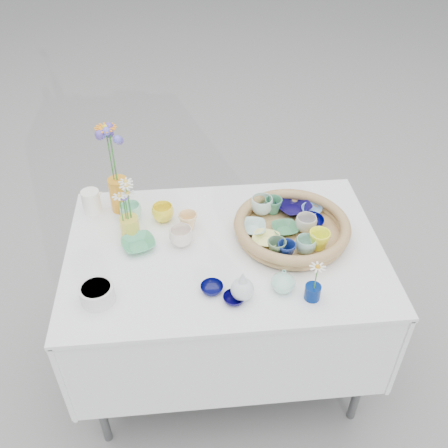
{
  "coord_description": "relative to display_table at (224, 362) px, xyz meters",
  "views": [
    {
      "loc": [
        -0.14,
        -1.48,
        2.1
      ],
      "look_at": [
        0.0,
        0.02,
        0.87
      ],
      "focal_mm": 40.0,
      "sensor_mm": 36.0,
      "label": 1
    }
  ],
  "objects": [
    {
      "name": "tray_ceramic_3",
      "position": [
        0.25,
        0.06,
        0.8
      ],
      "size": [
        0.11,
        0.11,
        0.03
      ],
      "primitive_type": "imported",
      "rotation": [
        0.0,
        0.0,
        0.09
      ],
      "color": "#3D7F52",
      "rests_on": "wicker_tray"
    },
    {
      "name": "loose_ceramic_5",
      "position": [
        -0.38,
        0.23,
        0.8
      ],
      "size": [
        0.1,
        0.1,
        0.07
      ],
      "primitive_type": "imported",
      "rotation": [
        0.0,
        0.0,
        0.09
      ],
      "color": "#9DEBC6",
      "rests_on": "display_table"
    },
    {
      "name": "tray_ceramic_7",
      "position": [
        0.34,
        0.05,
        0.82
      ],
      "size": [
        0.1,
        0.1,
        0.07
      ],
      "primitive_type": "imported",
      "rotation": [
        0.0,
        0.0,
        -0.16
      ],
      "color": "beige",
      "rests_on": "wicker_tray"
    },
    {
      "name": "ground",
      "position": [
        0.0,
        0.0,
        0.0
      ],
      "size": [
        80.0,
        80.0,
        0.0
      ],
      "primitive_type": "plane",
      "color": "gray"
    },
    {
      "name": "wicker_tray",
      "position": [
        0.28,
        0.05,
        0.8
      ],
      "size": [
        0.47,
        0.47,
        0.08
      ],
      "primitive_type": null,
      "color": "brown",
      "rests_on": "display_table"
    },
    {
      "name": "single_daisy",
      "position": [
        0.29,
        -0.31,
        0.87
      ],
      "size": [
        0.08,
        0.08,
        0.12
      ],
      "primitive_type": null,
      "rotation": [
        0.0,
        0.0,
        0.31
      ],
      "color": "white",
      "rests_on": "bud_vase_cobalt"
    },
    {
      "name": "tray_ceramic_10",
      "position": [
        0.17,
        -0.0,
        0.8
      ],
      "size": [
        0.14,
        0.14,
        0.03
      ],
      "primitive_type": "imported",
      "rotation": [
        0.0,
        0.0,
        -0.37
      ],
      "color": "#FDF988",
      "rests_on": "wicker_tray"
    },
    {
      "name": "bud_vase_seafoam",
      "position": [
        0.19,
        -0.25,
        0.81
      ],
      "size": [
        0.09,
        0.09,
        0.09
      ],
      "primitive_type": "imported",
      "rotation": [
        0.0,
        0.0,
        -0.0
      ],
      "color": "#A4E0C8",
      "rests_on": "display_table"
    },
    {
      "name": "loose_ceramic_6",
      "position": [
        0.01,
        -0.29,
        0.78
      ],
      "size": [
        0.1,
        0.1,
        0.02
      ],
      "primitive_type": "imported",
      "rotation": [
        0.0,
        0.0,
        0.32
      ],
      "color": "#050237",
      "rests_on": "display_table"
    },
    {
      "name": "tray_ceramic_0",
      "position": [
        0.32,
        0.19,
        0.8
      ],
      "size": [
        0.19,
        0.19,
        0.04
      ],
      "primitive_type": "imported",
      "rotation": [
        0.0,
        0.0,
        0.42
      ],
      "color": "#0D083E",
      "rests_on": "wicker_tray"
    },
    {
      "name": "loose_ceramic_2",
      "position": [
        -0.34,
        0.03,
        0.78
      ],
      "size": [
        0.17,
        0.17,
        0.03
      ],
      "primitive_type": "imported",
      "rotation": [
        0.0,
        0.0,
        0.33
      ],
      "color": "#4BA974",
      "rests_on": "display_table"
    },
    {
      "name": "loose_ceramic_0",
      "position": [
        -0.24,
        0.2,
        0.8
      ],
      "size": [
        0.11,
        0.11,
        0.07
      ],
      "primitive_type": "imported",
      "rotation": [
        0.0,
        0.0,
        -0.29
      ],
      "color": "yellow",
      "rests_on": "display_table"
    },
    {
      "name": "tray_ceramic_9",
      "position": [
        0.23,
        -0.1,
        0.82
      ],
      "size": [
        0.08,
        0.08,
        0.07
      ],
      "primitive_type": "imported",
      "rotation": [
        0.0,
        0.0,
        0.14
      ],
      "color": "navy",
      "rests_on": "wicker_tray"
    },
    {
      "name": "daisy_cup",
      "position": [
        -0.38,
        0.12,
        0.81
      ],
      "size": [
        0.1,
        0.1,
        0.08
      ],
      "primitive_type": "cylinder",
      "rotation": [
        0.0,
        0.0,
        -0.27
      ],
      "color": "yellow",
      "rests_on": "display_table"
    },
    {
      "name": "tray_ceramic_4",
      "position": [
        0.19,
        -0.08,
        0.82
      ],
      "size": [
        0.08,
        0.08,
        0.07
      ],
      "primitive_type": "imported",
      "rotation": [
        0.0,
        0.0,
        -0.08
      ],
      "color": "#5C815B",
      "rests_on": "wicker_tray"
    },
    {
      "name": "display_table",
      "position": [
        0.0,
        0.0,
        0.0
      ],
      "size": [
        1.26,
        0.86,
        0.77
      ],
      "primitive_type": null,
      "color": "white",
      "rests_on": "ground"
    },
    {
      "name": "tray_ceramic_5",
      "position": [
        0.12,
        0.07,
        0.8
      ],
      "size": [
        0.13,
        0.13,
        0.03
      ],
      "primitive_type": "imported",
      "rotation": [
        0.0,
        0.0,
        -0.14
      ],
      "color": "#A9D4CB",
      "rests_on": "wicker_tray"
    },
    {
      "name": "fluted_bowl",
      "position": [
        -0.47,
        -0.24,
        0.8
      ],
      "size": [
        0.15,
        0.15,
        0.06
      ],
      "primitive_type": null,
      "rotation": [
        0.0,
        0.0,
        -0.25
      ],
      "color": "silver",
      "rests_on": "display_table"
    },
    {
      "name": "loose_ceramic_4",
      "position": [
        -0.07,
        -0.23,
        0.78
      ],
      "size": [
        0.11,
        0.11,
        0.03
      ],
      "primitive_type": "imported",
      "rotation": [
        0.0,
        0.0,
        -0.36
      ],
      "color": "#04053D",
      "rests_on": "display_table"
    },
    {
      "name": "bud_vase_paleblue",
      "position": [
        0.04,
        -0.27,
        0.83
      ],
      "size": [
        0.09,
        0.09,
        0.13
      ],
      "primitive_type": null,
      "rotation": [
        0.0,
        0.0,
        -0.11
      ],
      "color": "silver",
      "rests_on": "display_table"
    },
    {
      "name": "tall_vase_yellow",
      "position": [
        -0.43,
        0.3,
        0.84
      ],
      "size": [
        0.11,
        0.11,
        0.16
      ],
      "primitive_type": "cylinder",
      "rotation": [
        0.0,
        0.0,
        0.36
      ],
      "color": "orange",
      "rests_on": "display_table"
    },
    {
      "name": "loose_ceramic_3",
      "position": [
        -0.17,
        0.04,
        0.8
      ],
      "size": [
        0.11,
        0.11,
        0.08
      ],
      "primitive_type": "imported",
      "rotation": [
        0.0,
        0.0,
        0.21
      ],
      "color": "#F1E0CF",
      "rests_on": "display_table"
    },
    {
      "name": "tray_ceramic_6",
      "position": [
        0.18,
        0.19,
        0.82
      ],
      "size": [
        0.11,
        0.11,
        0.08
      ],
      "primitive_type": "imported",
      "rotation": [
        0.0,
        0.0,
        -0.1
      ],
      "color": "silver",
      "rests_on": "wicker_tray"
    },
    {
      "name": "tray_ceramic_8",
      "position": [
        0.39,
        0.17,
        0.8
      ],
      "size": [
        0.11,
        0.11,
        0.03
      ],
      "primitive_type": "imported",
      "rotation": [
        0.0,
        0.0,
        -0.27
      ],
      "color": "#7CADDE",
      "rests_on": "wicker_tray"
    },
    {
      "name": "tray_ceramic_11",
      "position": [
        0.31,
        -0.07,
        0.82
      ],
      "size": [
        0.09,
        0.09,
        0.06
      ],
      "primitive_type": "imported",
      "rotation": [
        0.0,
        0.0,
        0.13
      ],
      "color": "#8BBFB2",
      "rests_on": "wicker_tray"
    },
    {
      "name": "tray_ceramic_1",
      "position": [
        0.37,
        0.08,
        0.8
      ],
      "size": [
        0.11,
        0.11,
        0.03
      ],
      "primitive_type": "imported",
      "rotation": [
        0.0,
        0.0,
        0.02
      ],
      "color": "#02023F",
      "rests_on": "wicker_tray"
    },
    {
      "name": "tray_ceramic_12",
      "position": [
        0.23,
        0.19,
        0.82
      ],
      "size": [
        0.08,
        0.08,
        0.07
      ],
      "primitive_type": "imported",
      "rotation": [
        0.0,
        0.0,
        0.12
      ],
      "color": "#397A56",
      "rests_on": "wicker_tray"
    },
    {
      "name": "daisy_posy",
      "position": [
        -0.38,
        0.12,
        0.93
      ],
      "size": [
        0.1,
        0.1,
        0.17
      ],
      "primitive_type": null,
      "rotation": [
        0.0,
        0.0,
        0.26
      ],
      "color": "white",
      "rests_on": "daisy_cup"
    },
    {
      "name": "white_pitcher",
      "position": [
        -0.55,
        0.29,
        0.82
      ],
      "size": [
        0.12,
        0.1,
        0.1
      ],
      "primitive_type": null,
      "rotation": [
        0.0,
        0.0,
        0.21
      ],
      "color": "white",
      "rests_on": "display_table"
    },
    {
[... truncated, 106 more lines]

